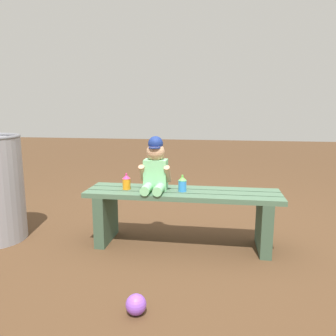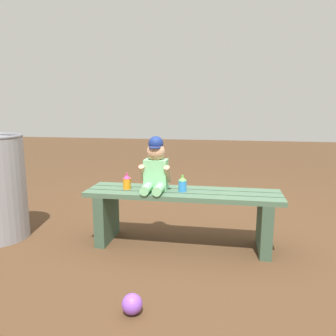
{
  "view_description": "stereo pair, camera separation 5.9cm",
  "coord_description": "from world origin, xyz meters",
  "views": [
    {
      "loc": [
        0.25,
        -2.38,
        1.05
      ],
      "look_at": [
        -0.1,
        -0.05,
        0.61
      ],
      "focal_mm": 35.46,
      "sensor_mm": 36.0,
      "label": 1
    },
    {
      "loc": [
        0.31,
        -2.38,
        1.05
      ],
      "look_at": [
        -0.1,
        -0.05,
        0.61
      ],
      "focal_mm": 35.46,
      "sensor_mm": 36.0,
      "label": 2
    }
  ],
  "objects": [
    {
      "name": "ground_plane",
      "position": [
        0.0,
        0.0,
        0.0
      ],
      "size": [
        16.0,
        16.0,
        0.0
      ],
      "primitive_type": "plane",
      "color": "#4C331E"
    },
    {
      "name": "park_bench",
      "position": [
        0.0,
        0.0,
        0.29
      ],
      "size": [
        1.44,
        0.36,
        0.43
      ],
      "color": "#47664C",
      "rests_on": "ground_plane"
    },
    {
      "name": "child_figure",
      "position": [
        -0.2,
        -0.01,
        0.6
      ],
      "size": [
        0.23,
        0.27,
        0.4
      ],
      "color": "#7FCC8C",
      "rests_on": "park_bench"
    },
    {
      "name": "sippy_cup_left",
      "position": [
        -0.43,
        -0.01,
        0.48
      ],
      "size": [
        0.06,
        0.06,
        0.12
      ],
      "color": "orange",
      "rests_on": "park_bench"
    },
    {
      "name": "sippy_cup_right",
      "position": [
        -0.0,
        -0.01,
        0.48
      ],
      "size": [
        0.06,
        0.06,
        0.12
      ],
      "color": "#338CE5",
      "rests_on": "park_bench"
    },
    {
      "name": "toy_ball",
      "position": [
        -0.14,
        -0.89,
        0.05
      ],
      "size": [
        0.11,
        0.11,
        0.11
      ],
      "primitive_type": "sphere",
      "color": "#8C4CCC",
      "rests_on": "ground_plane"
    }
  ]
}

